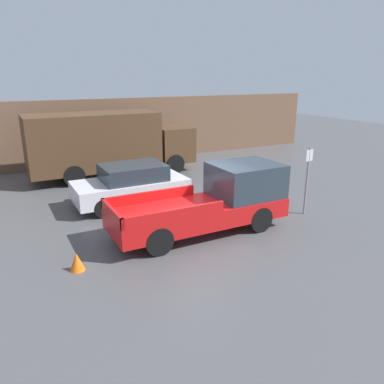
{
  "coord_description": "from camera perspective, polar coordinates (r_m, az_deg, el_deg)",
  "views": [
    {
      "loc": [
        -5.62,
        -9.99,
        4.84
      ],
      "look_at": [
        0.06,
        0.72,
        1.03
      ],
      "focal_mm": 35.0,
      "sensor_mm": 36.0,
      "label": 1
    }
  ],
  "objects": [
    {
      "name": "traffic_cone",
      "position": [
        10.23,
        -17.12,
        -10.13
      ],
      "size": [
        0.39,
        0.39,
        0.48
      ],
      "color": "orange",
      "rests_on": "ground"
    },
    {
      "name": "building_wall",
      "position": [
        21.82,
        -12.92,
        8.98
      ],
      "size": [
        28.0,
        0.15,
        3.59
      ],
      "color": "brown",
      "rests_on": "ground"
    },
    {
      "name": "pickup_truck",
      "position": [
        12.05,
        3.57,
        -1.31
      ],
      "size": [
        5.67,
        1.99,
        2.06
      ],
      "color": "red",
      "rests_on": "ground"
    },
    {
      "name": "delivery_truck",
      "position": [
        18.91,
        -12.84,
        7.42
      ],
      "size": [
        8.06,
        2.51,
        3.11
      ],
      "color": "#4C331E",
      "rests_on": "ground"
    },
    {
      "name": "ground_plane",
      "position": [
        12.44,
        1.29,
        -5.45
      ],
      "size": [
        60.0,
        60.0,
        0.0
      ],
      "primitive_type": "plane",
      "color": "#4C4C4F"
    },
    {
      "name": "car",
      "position": [
        14.59,
        -9.24,
        1.16
      ],
      "size": [
        4.28,
        2.02,
        1.57
      ],
      "color": "silver",
      "rests_on": "ground"
    },
    {
      "name": "parking_sign",
      "position": [
        13.85,
        17.14,
        2.21
      ],
      "size": [
        0.3,
        0.07,
        2.46
      ],
      "color": "gray",
      "rests_on": "ground"
    },
    {
      "name": "newspaper_box",
      "position": [
        21.38,
        -16.37,
        5.2
      ],
      "size": [
        0.45,
        0.4,
        1.13
      ],
      "color": "gold",
      "rests_on": "ground"
    }
  ]
}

